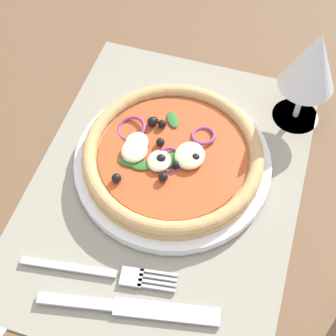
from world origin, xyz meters
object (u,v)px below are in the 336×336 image
plate (176,164)px  wine_glass (313,63)px  knife (130,308)px  pizza (175,155)px  fork (107,273)px

plate → wine_glass: wine_glass is taller
knife → wine_glass: size_ratio=1.34×
pizza → knife: (19.21, 0.72, -2.24)cm
pizza → fork: (16.21, -3.11, -2.27)cm
pizza → knife: size_ratio=1.14×
pizza → wine_glass: bearing=134.3°
plate → wine_glass: (-13.14, 13.39, 9.19)cm
knife → plate: bearing=80.9°
plate → knife: size_ratio=1.26×
fork → plate: bearing=70.5°
fork → knife: 4.86cm
plate → pizza: 1.80cm
plate → fork: 16.54cm
plate → knife: bearing=1.8°
fork → knife: (3.00, 3.82, 0.03)cm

